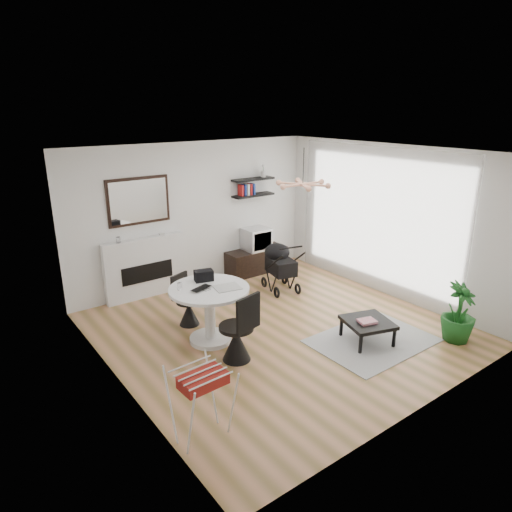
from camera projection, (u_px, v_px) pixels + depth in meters
floor at (278, 329)px, 7.11m from camera, size 5.00×5.00×0.00m
ceiling at (281, 152)px, 6.26m from camera, size 5.00×5.00×0.00m
wall_back at (195, 215)px, 8.59m from camera, size 5.00×0.00×5.00m
wall_left at (112, 284)px, 5.27m from camera, size 0.00×5.00×5.00m
wall_right at (388, 221)px, 8.10m from camera, size 0.00×5.00×5.00m
sheer_curtain at (375, 220)px, 8.19m from camera, size 0.04×3.60×2.60m
fireplace at (145, 260)px, 8.12m from camera, size 1.50×0.17×2.16m
shelf_lower at (253, 195)px, 9.13m from camera, size 0.90×0.25×0.04m
shelf_upper at (253, 179)px, 9.02m from camera, size 0.90×0.25×0.04m
pendant_lamp at (303, 184)px, 7.06m from camera, size 0.90×0.90×0.10m
tv_console at (256, 261)px, 9.47m from camera, size 1.31×0.46×0.49m
crt_tv at (256, 239)px, 9.32m from camera, size 0.51×0.45×0.45m
dining_table at (210, 306)px, 6.58m from camera, size 1.16×1.16×0.85m
laptop at (204, 289)px, 6.39m from camera, size 0.37×0.30×0.03m
black_bag at (204, 276)px, 6.72m from camera, size 0.31×0.23×0.16m
newspaper at (227, 287)px, 6.49m from camera, size 0.41×0.36×0.01m
drinking_glass at (180, 286)px, 6.39m from camera, size 0.06×0.06×0.11m
chair_far at (188, 309)px, 7.19m from camera, size 0.43×0.44×0.82m
chair_near at (238, 339)px, 6.15m from camera, size 0.50×0.52×1.00m
drying_rack at (202, 403)px, 4.65m from camera, size 0.56×0.53×0.81m
stroller at (280, 268)px, 8.52m from camera, size 0.64×0.86×0.97m
rug at (372, 340)px, 6.74m from camera, size 1.74×1.26×0.01m
coffee_table at (368, 323)px, 6.63m from camera, size 0.80×0.80×0.33m
magazines at (367, 321)px, 6.56m from camera, size 0.29×0.26×0.04m
potted_plant at (459, 313)px, 6.64m from camera, size 0.55×0.55×0.89m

